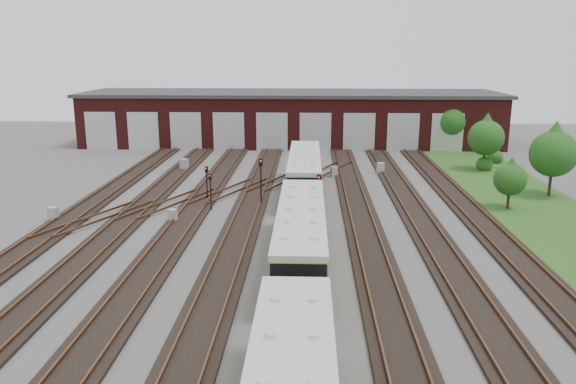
{
  "coord_description": "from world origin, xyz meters",
  "views": [
    {
      "loc": [
        2.47,
        -30.2,
        11.35
      ],
      "look_at": [
        0.97,
        6.64,
        2.0
      ],
      "focal_mm": 35.0,
      "sensor_mm": 36.0,
      "label": 1
    }
  ],
  "objects": [
    {
      "name": "bush_2",
      "position": [
        21.57,
        27.68,
        0.79
      ],
      "size": [
        1.57,
        1.57,
        1.57
      ],
      "primitive_type": "sphere",
      "color": "#1D4714",
      "rests_on": "ground"
    },
    {
      "name": "bush_1",
      "position": [
        19.36,
        23.94,
        0.78
      ],
      "size": [
        1.56,
        1.56,
        1.56
      ],
      "primitive_type": "sphere",
      "color": "#1D4714",
      "rests_on": "ground"
    },
    {
      "name": "track_network",
      "position": [
        -0.17,
        0.59,
        0.11
      ],
      "size": [
        30.4,
        70.0,
        0.33
      ],
      "color": "black",
      "rests_on": "ground"
    },
    {
      "name": "signal_mast_0",
      "position": [
        -4.76,
        9.03,
        1.73
      ],
      "size": [
        0.24,
        0.22,
        2.69
      ],
      "rotation": [
        0.0,
        0.0,
        0.13
      ],
      "color": "black",
      "rests_on": "ground"
    },
    {
      "name": "relay_cabinet_0",
      "position": [
        -15.0,
        5.7,
        0.5
      ],
      "size": [
        0.68,
        0.6,
        1.01
      ],
      "primitive_type": "cube",
      "rotation": [
        0.0,
        0.0,
        -0.17
      ],
      "color": "#989A9D",
      "rests_on": "ground"
    },
    {
      "name": "tree_1",
      "position": [
        19.25,
        23.79,
        3.61
      ],
      "size": [
        3.39,
        3.39,
        5.62
      ],
      "color": "#311F16",
      "rests_on": "ground"
    },
    {
      "name": "metro_train",
      "position": [
        2.0,
        -1.77,
        1.8
      ],
      "size": [
        2.53,
        45.88,
        2.87
      ],
      "rotation": [
        0.0,
        0.0,
        0.0
      ],
      "color": "black",
      "rests_on": "ground"
    },
    {
      "name": "signal_mast_2",
      "position": [
        3.06,
        6.39,
        2.11
      ],
      "size": [
        0.31,
        0.29,
        3.27
      ],
      "rotation": [
        0.0,
        0.0,
        -0.26
      ],
      "color": "black",
      "rests_on": "ground"
    },
    {
      "name": "relay_cabinet_2",
      "position": [
        -6.82,
        5.83,
        0.46
      ],
      "size": [
        0.68,
        0.62,
        0.92
      ],
      "primitive_type": "cube",
      "rotation": [
        0.0,
        0.0,
        -0.35
      ],
      "color": "#989A9D",
      "rests_on": "ground"
    },
    {
      "name": "relay_cabinet_1",
      "position": [
        -9.77,
        22.67,
        0.57
      ],
      "size": [
        0.84,
        0.77,
        1.14
      ],
      "primitive_type": "cube",
      "rotation": [
        0.0,
        0.0,
        -0.35
      ],
      "color": "#989A9D",
      "rests_on": "ground"
    },
    {
      "name": "tree_3",
      "position": [
        17.0,
        10.13,
        2.51
      ],
      "size": [
        2.36,
        2.36,
        3.91
      ],
      "color": "#311F16",
      "rests_on": "ground"
    },
    {
      "name": "relay_cabinet_4",
      "position": [
        4.65,
        20.44,
        0.48
      ],
      "size": [
        0.72,
        0.68,
        0.96
      ],
      "primitive_type": "cube",
      "rotation": [
        0.0,
        0.0,
        0.43
      ],
      "color": "#989A9D",
      "rests_on": "ground"
    },
    {
      "name": "signal_mast_3",
      "position": [
        -1.22,
        10.5,
        2.27
      ],
      "size": [
        0.3,
        0.28,
        3.55
      ],
      "rotation": [
        0.0,
        0.0,
        0.16
      ],
      "color": "black",
      "rests_on": "ground"
    },
    {
      "name": "maintenance_shed",
      "position": [
        -0.01,
        39.97,
        3.2
      ],
      "size": [
        51.0,
        12.5,
        6.35
      ],
      "color": "#4B1412",
      "rests_on": "ground"
    },
    {
      "name": "tree_2",
      "position": [
        21.54,
        14.0,
        3.89
      ],
      "size": [
        3.66,
        3.66,
        6.06
      ],
      "color": "#311F16",
      "rests_on": "ground"
    },
    {
      "name": "grass_verge",
      "position": [
        19.0,
        10.0,
        0.03
      ],
      "size": [
        8.0,
        55.0,
        0.05
      ],
      "primitive_type": "cube",
      "color": "#274E1A",
      "rests_on": "ground"
    },
    {
      "name": "tree_0",
      "position": [
        18.54,
        35.0,
        3.83
      ],
      "size": [
        3.6,
        3.6,
        5.96
      ],
      "color": "#311F16",
      "rests_on": "ground"
    },
    {
      "name": "signal_mast_1",
      "position": [
        -5.53,
        11.79,
        1.72
      ],
      "size": [
        0.27,
        0.26,
        2.66
      ],
      "rotation": [
        0.0,
        0.0,
        -0.35
      ],
      "color": "black",
      "rests_on": "ground"
    },
    {
      "name": "ground",
      "position": [
        0.0,
        0.0,
        0.0
      ],
      "size": [
        120.0,
        120.0,
        0.0
      ],
      "primitive_type": "plane",
      "color": "#4D4A47",
      "rests_on": "ground"
    },
    {
      "name": "relay_cabinet_3",
      "position": [
        9.09,
        21.89,
        0.53
      ],
      "size": [
        0.71,
        0.62,
        1.06
      ],
      "primitive_type": "cube",
      "rotation": [
        0.0,
        0.0,
        0.15
      ],
      "color": "#989A9D",
      "rests_on": "ground"
    }
  ]
}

